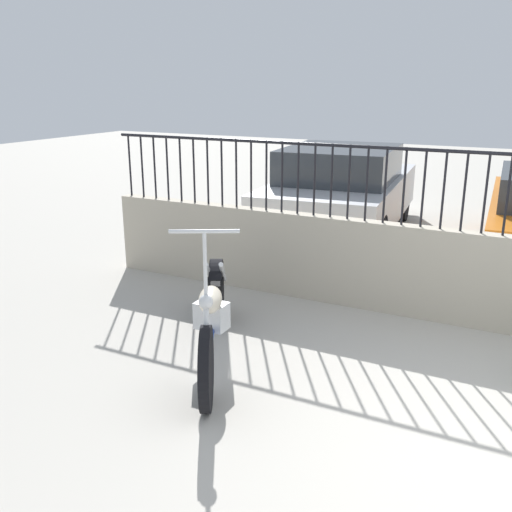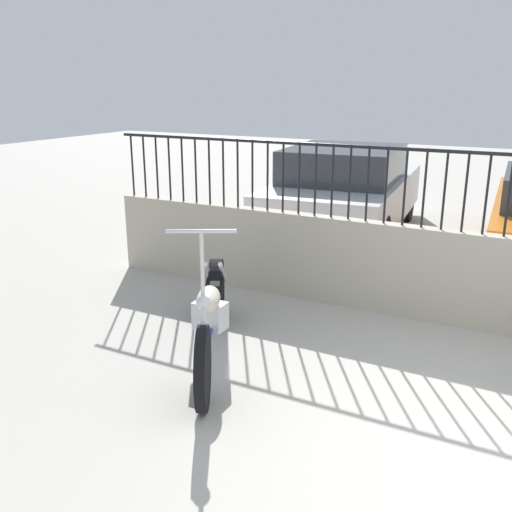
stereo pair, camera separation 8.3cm
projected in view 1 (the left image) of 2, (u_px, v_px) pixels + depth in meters
name	position (u px, v px, depth m)	size (l,w,h in m)	color
motorcycle_blue	(213.00, 311.00, 5.19)	(1.22, 2.15, 1.37)	black
car_silver	(341.00, 191.00, 9.23)	(2.20, 4.26, 1.42)	black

